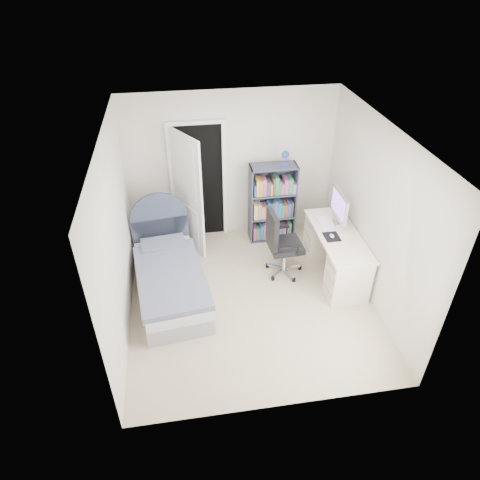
{
  "coord_description": "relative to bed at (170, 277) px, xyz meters",
  "views": [
    {
      "loc": [
        -0.86,
        -4.55,
        4.27
      ],
      "look_at": [
        -0.13,
        0.07,
        1.0
      ],
      "focal_mm": 32.0,
      "sensor_mm": 36.0,
      "label": 1
    }
  ],
  "objects": [
    {
      "name": "floor_lamp",
      "position": [
        0.36,
        1.3,
        0.35
      ],
      "size": [
        0.22,
        0.22,
        1.51
      ],
      "color": "silver",
      "rests_on": "ground"
    },
    {
      "name": "bookcase",
      "position": [
        1.77,
        1.16,
        0.36
      ],
      "size": [
        0.76,
        0.33,
        1.61
      ],
      "color": "#3C4052",
      "rests_on": "ground"
    },
    {
      "name": "door",
      "position": [
        0.44,
        1.21,
        0.77
      ],
      "size": [
        0.92,
        0.73,
        2.06
      ],
      "color": "black",
      "rests_on": "ground"
    },
    {
      "name": "room_shell",
      "position": [
        1.12,
        -0.34,
        0.98
      ],
      "size": [
        3.5,
        3.7,
        2.6
      ],
      "color": "tan",
      "rests_on": "ground"
    },
    {
      "name": "desk",
      "position": [
        2.51,
        0.02,
        0.14
      ],
      "size": [
        0.61,
        1.53,
        1.25
      ],
      "color": "beige",
      "rests_on": "ground"
    },
    {
      "name": "nightstand",
      "position": [
        -0.21,
        1.25,
        0.14
      ],
      "size": [
        0.42,
        0.42,
        0.62
      ],
      "color": "tan",
      "rests_on": "ground"
    },
    {
      "name": "bed",
      "position": [
        0.0,
        0.0,
        0.0
      ],
      "size": [
        1.12,
        2.02,
        1.19
      ],
      "color": "gray",
      "rests_on": "ground"
    },
    {
      "name": "office_chair",
      "position": [
        1.67,
        0.17,
        0.34
      ],
      "size": [
        0.57,
        0.58,
        1.1
      ],
      "color": "silver",
      "rests_on": "ground"
    }
  ]
}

